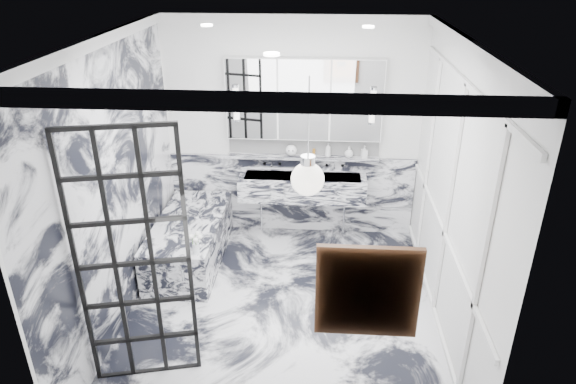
# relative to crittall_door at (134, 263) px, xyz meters

# --- Properties ---
(floor) EXTENTS (3.60, 3.60, 0.00)m
(floor) POSITION_rel_crittall_door_xyz_m (1.11, 0.95, -1.16)
(floor) COLOR silver
(floor) RESTS_ON ground
(ceiling) EXTENTS (3.60, 3.60, 0.00)m
(ceiling) POSITION_rel_crittall_door_xyz_m (1.11, 0.95, 1.64)
(ceiling) COLOR white
(ceiling) RESTS_ON wall_back
(wall_back) EXTENTS (3.60, 0.00, 3.60)m
(wall_back) POSITION_rel_crittall_door_xyz_m (1.11, 2.75, 0.24)
(wall_back) COLOR white
(wall_back) RESTS_ON floor
(wall_front) EXTENTS (3.60, 0.00, 3.60)m
(wall_front) POSITION_rel_crittall_door_xyz_m (1.11, -0.85, 0.24)
(wall_front) COLOR white
(wall_front) RESTS_ON floor
(wall_left) EXTENTS (0.00, 3.60, 3.60)m
(wall_left) POSITION_rel_crittall_door_xyz_m (-0.49, 0.95, 0.24)
(wall_left) COLOR white
(wall_left) RESTS_ON floor
(wall_right) EXTENTS (0.00, 3.60, 3.60)m
(wall_right) POSITION_rel_crittall_door_xyz_m (2.71, 0.95, 0.24)
(wall_right) COLOR white
(wall_right) RESTS_ON floor
(marble_clad_back) EXTENTS (3.18, 0.05, 1.05)m
(marble_clad_back) POSITION_rel_crittall_door_xyz_m (1.11, 2.72, -0.64)
(marble_clad_back) COLOR silver
(marble_clad_back) RESTS_ON floor
(marble_clad_left) EXTENTS (0.02, 3.56, 2.68)m
(marble_clad_left) POSITION_rel_crittall_door_xyz_m (-0.47, 0.95, 0.18)
(marble_clad_left) COLOR silver
(marble_clad_left) RESTS_ON floor
(panel_molding) EXTENTS (0.03, 3.40, 2.30)m
(panel_molding) POSITION_rel_crittall_door_xyz_m (2.69, 0.95, 0.14)
(panel_molding) COLOR white
(panel_molding) RESTS_ON floor
(soap_bottle_a) EXTENTS (0.09, 0.09, 0.18)m
(soap_bottle_a) POSITION_rel_crittall_door_xyz_m (1.57, 2.66, 0.02)
(soap_bottle_a) COLOR #8C5919
(soap_bottle_a) RESTS_ON ledge
(soap_bottle_b) EXTENTS (0.08, 0.09, 0.16)m
(soap_bottle_b) POSITION_rel_crittall_door_xyz_m (2.03, 2.66, 0.01)
(soap_bottle_b) COLOR #4C4C51
(soap_bottle_b) RESTS_ON ledge
(soap_bottle_c) EXTENTS (0.12, 0.12, 0.14)m
(soap_bottle_c) POSITION_rel_crittall_door_xyz_m (1.84, 2.66, 0.00)
(soap_bottle_c) COLOR silver
(soap_bottle_c) RESTS_ON ledge
(face_pot) EXTENTS (0.14, 0.14, 0.14)m
(face_pot) POSITION_rel_crittall_door_xyz_m (1.11, 2.66, 0.00)
(face_pot) COLOR white
(face_pot) RESTS_ON ledge
(amber_bottle) EXTENTS (0.04, 0.04, 0.10)m
(amber_bottle) POSITION_rel_crittall_door_xyz_m (1.39, 2.66, -0.02)
(amber_bottle) COLOR #8C5919
(amber_bottle) RESTS_ON ledge
(flower_vase) EXTENTS (0.07, 0.07, 0.12)m
(flower_vase) POSITION_rel_crittall_door_xyz_m (0.20, 1.14, -0.55)
(flower_vase) COLOR silver
(flower_vase) RESTS_ON bathtub
(crittall_door) EXTENTS (0.87, 0.24, 2.32)m
(crittall_door) POSITION_rel_crittall_door_xyz_m (0.00, 0.00, 0.00)
(crittall_door) COLOR black
(crittall_door) RESTS_ON floor
(artwork) EXTENTS (0.54, 0.05, 0.54)m
(artwork) POSITION_rel_crittall_door_xyz_m (1.80, -0.81, 0.41)
(artwork) COLOR #B84A12
(artwork) RESTS_ON wall_front
(pendant_light) EXTENTS (0.23, 0.23, 0.23)m
(pendant_light) POSITION_rel_crittall_door_xyz_m (1.40, -0.20, 0.88)
(pendant_light) COLOR white
(pendant_light) RESTS_ON ceiling
(trough_sink) EXTENTS (1.60, 0.45, 0.30)m
(trough_sink) POSITION_rel_crittall_door_xyz_m (1.26, 2.50, -0.43)
(trough_sink) COLOR silver
(trough_sink) RESTS_ON wall_back
(ledge) EXTENTS (1.90, 0.14, 0.04)m
(ledge) POSITION_rel_crittall_door_xyz_m (1.26, 2.67, -0.09)
(ledge) COLOR silver
(ledge) RESTS_ON wall_back
(subway_tile) EXTENTS (1.90, 0.03, 0.23)m
(subway_tile) POSITION_rel_crittall_door_xyz_m (1.26, 2.73, 0.04)
(subway_tile) COLOR white
(subway_tile) RESTS_ON wall_back
(mirror_cabinet) EXTENTS (1.90, 0.16, 1.00)m
(mirror_cabinet) POSITION_rel_crittall_door_xyz_m (1.26, 2.67, 0.66)
(mirror_cabinet) COLOR white
(mirror_cabinet) RESTS_ON wall_back
(sconce_left) EXTENTS (0.07, 0.07, 0.40)m
(sconce_left) POSITION_rel_crittall_door_xyz_m (0.44, 2.58, 0.62)
(sconce_left) COLOR white
(sconce_left) RESTS_ON mirror_cabinet
(sconce_right) EXTENTS (0.07, 0.07, 0.40)m
(sconce_right) POSITION_rel_crittall_door_xyz_m (2.08, 2.58, 0.62)
(sconce_right) COLOR white
(sconce_right) RESTS_ON mirror_cabinet
(bathtub) EXTENTS (0.75, 1.65, 0.55)m
(bathtub) POSITION_rel_crittall_door_xyz_m (-0.06, 1.84, -0.89)
(bathtub) COLOR silver
(bathtub) RESTS_ON floor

